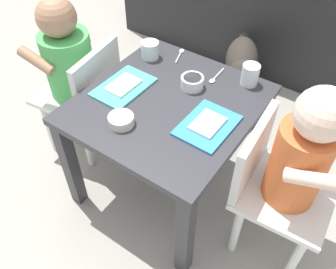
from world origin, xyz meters
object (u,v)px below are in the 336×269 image
object	(u,v)px
cereal_bowl_left_side	(121,120)
dining_table	(168,118)
veggie_bowl_near	(192,82)
food_tray_right	(208,125)
dog	(242,63)
food_tray_left	(124,86)
water_cup_left	(250,76)
seated_child_left	(71,64)
water_cup_right	(150,51)
spoon_by_left_tray	(216,77)
seated_child_right	(295,161)
spoon_by_right_tray	(180,54)

from	to	relation	value
cereal_bowl_left_side	dining_table	bearing A→B (deg)	71.44
veggie_bowl_near	food_tray_right	bearing A→B (deg)	-43.97
dog	cereal_bowl_left_side	world-z (taller)	cereal_bowl_left_side
dog	food_tray_right	xyz separation A→B (m)	(0.20, -0.70, 0.25)
food_tray_left	cereal_bowl_left_side	xyz separation A→B (m)	(0.11, -0.14, 0.01)
water_cup_left	seated_child_left	bearing A→B (deg)	-157.62
water_cup_right	veggie_bowl_near	bearing A→B (deg)	-16.04
spoon_by_left_tray	veggie_bowl_near	bearing A→B (deg)	-113.91
seated_child_right	food_tray_right	bearing A→B (deg)	-174.40
seated_child_right	food_tray_right	world-z (taller)	seated_child_right
food_tray_left	dog	bearing A→B (deg)	79.14
water_cup_right	cereal_bowl_left_side	world-z (taller)	water_cup_right
water_cup_left	food_tray_left	bearing A→B (deg)	-141.97
spoon_by_left_tray	food_tray_right	bearing A→B (deg)	-66.18
spoon_by_left_tray	water_cup_left	bearing A→B (deg)	18.86
seated_child_right	water_cup_left	distance (m)	0.36
veggie_bowl_near	cereal_bowl_left_side	xyz separation A→B (m)	(-0.08, -0.28, -0.01)
dining_table	veggie_bowl_near	xyz separation A→B (m)	(0.02, 0.11, 0.10)
food_tray_left	spoon_by_right_tray	xyz separation A→B (m)	(0.05, 0.28, -0.00)
food_tray_left	seated_child_right	bearing A→B (deg)	2.53
cereal_bowl_left_side	spoon_by_left_tray	xyz separation A→B (m)	(0.12, 0.37, -0.01)
dining_table	food_tray_left	xyz separation A→B (m)	(-0.17, -0.03, 0.08)
dining_table	seated_child_left	bearing A→B (deg)	-178.23
seated_child_left	cereal_bowl_left_side	world-z (taller)	seated_child_left
dog	food_tray_left	size ratio (longest dim) A/B	1.92
spoon_by_left_tray	spoon_by_right_tray	bearing A→B (deg)	164.91
food_tray_right	water_cup_left	world-z (taller)	water_cup_left
food_tray_right	cereal_bowl_left_side	world-z (taller)	cereal_bowl_left_side
veggie_bowl_near	water_cup_left	bearing A→B (deg)	40.72
seated_child_right	water_cup_left	world-z (taller)	seated_child_right
dining_table	seated_child_left	distance (m)	0.44
seated_child_right	cereal_bowl_left_side	xyz separation A→B (m)	(-0.49, -0.17, 0.03)
water_cup_right	water_cup_left	bearing A→B (deg)	9.69
dining_table	water_cup_left	xyz separation A→B (m)	(0.17, 0.24, 0.11)
seated_child_right	spoon_by_right_tray	bearing A→B (deg)	155.64
dining_table	food_tray_left	world-z (taller)	food_tray_left
veggie_bowl_near	water_cup_right	bearing A→B (deg)	163.96
food_tray_right	water_cup_right	bearing A→B (deg)	151.26
seated_child_right	water_cup_right	world-z (taller)	seated_child_right
veggie_bowl_near	spoon_by_right_tray	bearing A→B (deg)	135.24
cereal_bowl_left_side	spoon_by_right_tray	distance (m)	0.42
veggie_bowl_near	spoon_by_right_tray	size ratio (longest dim) A/B	0.79
food_tray_left	water_cup_right	world-z (taller)	water_cup_right
veggie_bowl_near	spoon_by_right_tray	xyz separation A→B (m)	(-0.14, 0.14, -0.02)
seated_child_left	seated_child_right	size ratio (longest dim) A/B	0.98
spoon_by_left_tray	spoon_by_right_tray	xyz separation A→B (m)	(-0.18, 0.05, 0.00)
dining_table	water_cup_right	bearing A→B (deg)	139.22
dog	water_cup_left	distance (m)	0.55
food_tray_right	cereal_bowl_left_side	distance (m)	0.26
food_tray_right	dining_table	bearing A→B (deg)	170.62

